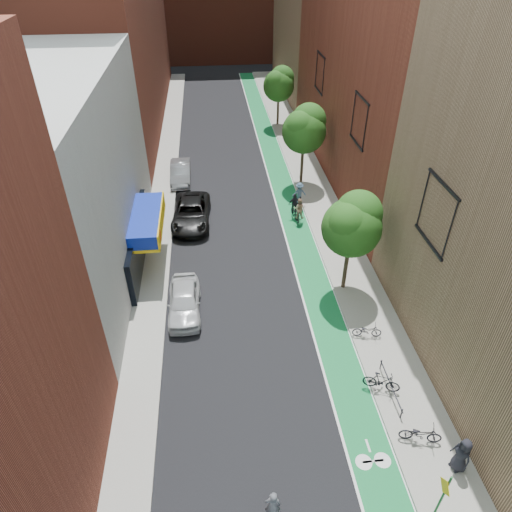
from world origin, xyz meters
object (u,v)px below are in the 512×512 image
object	(u,v)px
cyclist_lane_near	(299,213)
parked_car_black	(191,213)
parked_car_white	(184,301)
parked_car_silver	(181,172)
cyclist_lane_mid	(294,209)
cyclist_lane_far	(299,197)
pedestrian	(462,455)

from	to	relation	value
cyclist_lane_near	parked_car_black	bearing A→B (deg)	7.59
parked_car_white	parked_car_silver	world-z (taller)	parked_car_silver
cyclist_lane_mid	cyclist_lane_far	distance (m)	1.63
parked_car_black	cyclist_lane_mid	xyz separation A→B (m)	(7.70, -0.04, -0.10)
parked_car_silver	cyclist_lane_far	size ratio (longest dim) A/B	2.32
cyclist_lane_near	parked_car_white	bearing A→B (deg)	60.79
parked_car_silver	cyclist_lane_near	bearing A→B (deg)	-41.75
parked_car_black	cyclist_lane_far	size ratio (longest dim) A/B	2.84
parked_car_white	pedestrian	xyz separation A→B (m)	(11.16, -10.62, 0.28)
parked_car_white	cyclist_lane_mid	size ratio (longest dim) A/B	2.35
cyclist_lane_mid	cyclist_lane_far	size ratio (longest dim) A/B	0.94
parked_car_silver	cyclist_lane_mid	world-z (taller)	cyclist_lane_mid
parked_car_black	pedestrian	world-z (taller)	pedestrian
parked_car_silver	cyclist_lane_far	bearing A→B (deg)	-31.07
parked_car_black	cyclist_lane_mid	distance (m)	7.70
parked_car_white	cyclist_lane_mid	bearing A→B (deg)	49.84
cyclist_lane_far	parked_car_black	bearing A→B (deg)	3.47
cyclist_lane_far	pedestrian	size ratio (longest dim) A/B	1.14
parked_car_white	cyclist_lane_near	bearing A→B (deg)	46.79
parked_car_black	cyclist_lane_mid	bearing A→B (deg)	2.53
parked_car_black	pedestrian	size ratio (longest dim) A/B	3.23
parked_car_black	parked_car_white	bearing A→B (deg)	-89.00
parked_car_silver	pedestrian	xyz separation A→B (m)	(11.83, -27.24, 0.27)
cyclist_lane_mid	parked_car_silver	bearing A→B (deg)	-44.57
cyclist_lane_mid	pedestrian	world-z (taller)	pedestrian
parked_car_silver	cyclist_lane_far	xyz separation A→B (m)	(9.30, -5.50, 0.12)
cyclist_lane_far	parked_car_white	bearing A→B (deg)	45.77
cyclist_lane_far	pedestrian	bearing A→B (deg)	90.19
parked_car_silver	cyclist_lane_near	size ratio (longest dim) A/B	2.44
parked_car_black	parked_car_silver	size ratio (longest dim) A/B	1.22
cyclist_lane_near	cyclist_lane_mid	bearing A→B (deg)	-63.40
parked_car_white	pedestrian	size ratio (longest dim) A/B	2.51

